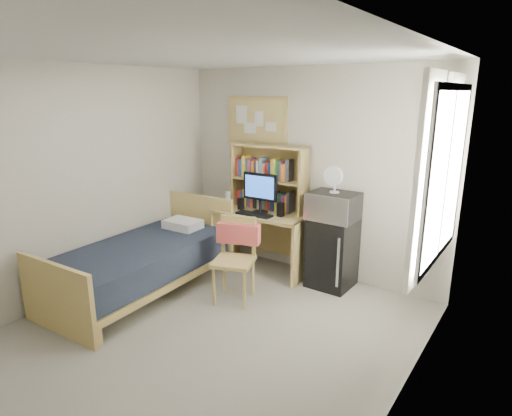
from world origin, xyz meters
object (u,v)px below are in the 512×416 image
Objects in this scene: bulletin_board at (257,121)px; desk_chair at (234,261)px; microwave at (334,206)px; desk_fan at (335,181)px; mini_fridge at (332,252)px; bed at (141,268)px; monitor at (260,193)px; desk at (262,241)px; speaker_right at (281,210)px; speaker_left at (241,204)px.

desk_chair is (0.55, -1.24, -1.45)m from bulletin_board.
desk_fan reaches higher than microwave.
mini_fridge is 2.27m from bed.
bulletin_board is 1.99m from mini_fridge.
monitor is at bearing 84.87° from desk_chair.
desk_chair is 3.39× the size of desk_fan.
monitor is 1.84× the size of desk_fan.
speaker_right is (0.30, -0.05, 0.48)m from desk.
desk is 0.57m from speaker_left.
monitor reaches higher than speaker_right.
desk_fan is at bearing 3.23° from speaker_left.
bed is at bearing -131.46° from speaker_right.
speaker_right is at bearing 0.00° from monitor.
desk is at bearing 90.00° from monitor.
bulletin_board is at bearing 168.81° from microwave.
speaker_right is at bearing -30.91° from bulletin_board.
bulletin_board is at bearing 90.45° from speaker_left.
desk reaches higher than bed.
monitor reaches higher than bed.
monitor is 0.97m from microwave.
desk is at bearing 168.69° from speaker_right.
speaker_left is 0.90× the size of speaker_right.
desk_fan is (-0.00, -0.02, 0.88)m from mini_fridge.
monitor is (0.32, -0.38, -0.87)m from bulletin_board.
desk_chair is at bearing -96.56° from speaker_right.
desk is 8.03× the size of speaker_left.
desk is 2.31× the size of microwave.
speaker_left is at bearing -168.69° from desk.
bulletin_board reaches higher than desk_fan.
desk_chair is 6.00× the size of speaker_left.
desk is 0.66m from monitor.
desk_chair is at bearing -77.05° from monitor.
microwave is at bearing -12.01° from bulletin_board.
desk_fan is (0.97, 0.05, 0.91)m from desk.
bulletin_board is 5.34× the size of speaker_right.
monitor is at bearing -172.80° from desk_fan.
bulletin_board is 0.74× the size of desk.
microwave is at bearing 32.65° from desk_chair.
desk is at bearing -176.34° from microwave.
bed is 3.87× the size of microwave.
speaker_right is (-0.67, -0.12, 0.46)m from mini_fridge.
microwave reaches higher than bed.
desk_chair is 0.45× the size of bed.
mini_fridge is 5.36× the size of speaker_left.
microwave is 1.96× the size of desk_fan.
desk_chair is 1.33m from microwave.
desk_chair is at bearing 21.14° from bed.
speaker_left is at bearing -87.40° from bulletin_board.
mini_fridge is 1.55× the size of microwave.
desk_fan reaches higher than monitor.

